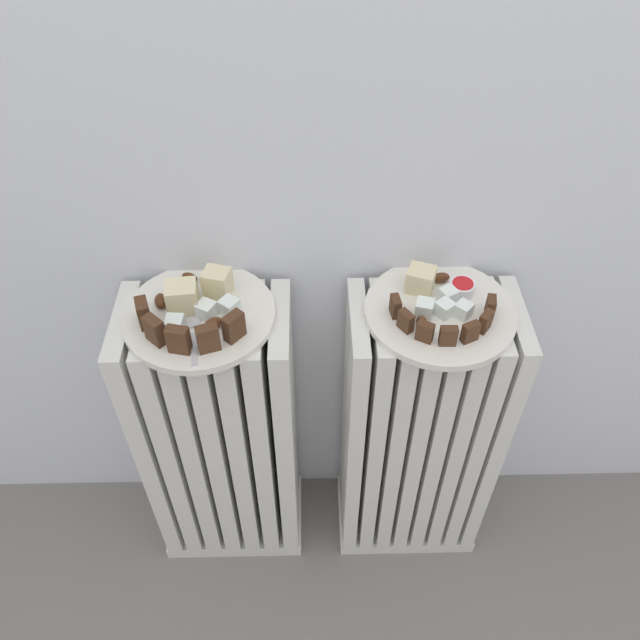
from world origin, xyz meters
TOP-DOWN VIEW (x-y plane):
  - radiator_left at (-0.18, 0.28)m, footprint 0.28×0.17m
  - radiator_right at (0.18, 0.28)m, footprint 0.28×0.17m
  - plate_left at (-0.18, 0.28)m, footprint 0.23×0.23m
  - plate_right at (0.18, 0.28)m, footprint 0.23×0.23m
  - dark_cake_slice_left_0 at (-0.26, 0.26)m, footprint 0.03×0.03m
  - dark_cake_slice_left_1 at (-0.24, 0.22)m, footprint 0.03×0.03m
  - dark_cake_slice_left_2 at (-0.20, 0.20)m, footprint 0.03×0.02m
  - dark_cake_slice_left_3 at (-0.16, 0.21)m, footprint 0.03×0.03m
  - dark_cake_slice_left_4 at (-0.12, 0.23)m, footprint 0.03×0.03m
  - marble_cake_slice_left_0 at (-0.20, 0.29)m, footprint 0.05×0.04m
  - marble_cake_slice_left_1 at (-0.16, 0.32)m, footprint 0.05×0.04m
  - turkish_delight_left_0 at (-0.21, 0.24)m, footprint 0.03×0.03m
  - turkish_delight_left_1 at (-0.17, 0.27)m, footprint 0.03×0.03m
  - turkish_delight_left_2 at (-0.14, 0.28)m, footprint 0.03×0.03m
  - turkish_delight_left_3 at (-0.20, 0.32)m, footprint 0.03×0.03m
  - medjool_date_left_0 at (-0.20, 0.35)m, footprint 0.03×0.03m
  - medjool_date_left_1 at (-0.24, 0.30)m, footprint 0.02×0.03m
  - medjool_date_left_2 at (-0.16, 0.25)m, footprint 0.03×0.03m
  - dark_cake_slice_right_0 at (0.11, 0.27)m, footprint 0.02×0.03m
  - dark_cake_slice_right_1 at (0.12, 0.24)m, footprint 0.02×0.03m
  - dark_cake_slice_right_2 at (0.15, 0.22)m, footprint 0.03×0.02m
  - dark_cake_slice_right_3 at (0.18, 0.21)m, footprint 0.02×0.01m
  - dark_cake_slice_right_4 at (0.21, 0.22)m, footprint 0.03×0.02m
  - dark_cake_slice_right_5 at (0.24, 0.24)m, footprint 0.02×0.03m
  - dark_cake_slice_right_6 at (0.25, 0.27)m, footprint 0.02×0.03m
  - marble_cake_slice_right_0 at (0.16, 0.33)m, footprint 0.05×0.05m
  - turkish_delight_right_0 at (0.15, 0.27)m, footprint 0.03×0.03m
  - turkish_delight_right_1 at (0.18, 0.27)m, footprint 0.03×0.03m
  - turkish_delight_right_2 at (0.21, 0.27)m, footprint 0.03×0.03m
  - turkish_delight_right_3 at (0.19, 0.30)m, footprint 0.03×0.03m
  - medjool_date_right_0 at (0.19, 0.34)m, footprint 0.03×0.02m
  - medjool_date_right_1 at (0.15, 0.24)m, footprint 0.02×0.03m
  - jam_bowl_right at (0.22, 0.31)m, footprint 0.04×0.04m
  - fork at (-0.18, 0.23)m, footprint 0.03×0.10m

SIDE VIEW (x-z plane):
  - radiator_left at x=-0.18m, z-range 0.00..0.62m
  - radiator_right at x=0.18m, z-range 0.00..0.62m
  - plate_left at x=-0.18m, z-range 0.63..0.64m
  - plate_right at x=0.18m, z-range 0.63..0.64m
  - fork at x=-0.18m, z-range 0.64..0.64m
  - medjool_date_left_0 at x=-0.20m, z-range 0.64..0.66m
  - medjool_date_left_1 at x=-0.24m, z-range 0.64..0.66m
  - medjool_date_right_0 at x=0.19m, z-range 0.64..0.66m
  - medjool_date_right_1 at x=0.15m, z-range 0.64..0.66m
  - medjool_date_left_2 at x=-0.16m, z-range 0.64..0.66m
  - turkish_delight_left_3 at x=-0.20m, z-range 0.64..0.66m
  - jam_bowl_right at x=0.22m, z-range 0.64..0.66m
  - turkish_delight_right_2 at x=0.21m, z-range 0.64..0.66m
  - turkish_delight_right_3 at x=0.19m, z-range 0.64..0.66m
  - turkish_delight_right_1 at x=0.18m, z-range 0.64..0.66m
  - turkish_delight_left_2 at x=-0.14m, z-range 0.64..0.66m
  - turkish_delight_left_1 at x=-0.17m, z-range 0.64..0.66m
  - turkish_delight_right_0 at x=0.15m, z-range 0.64..0.67m
  - turkish_delight_left_0 at x=-0.21m, z-range 0.64..0.67m
  - dark_cake_slice_right_0 at x=0.11m, z-range 0.64..0.67m
  - dark_cake_slice_right_1 at x=0.12m, z-range 0.64..0.67m
  - dark_cake_slice_right_2 at x=0.15m, z-range 0.64..0.67m
  - dark_cake_slice_right_3 at x=0.18m, z-range 0.64..0.67m
  - dark_cake_slice_right_4 at x=0.21m, z-range 0.64..0.67m
  - dark_cake_slice_right_5 at x=0.24m, z-range 0.64..0.67m
  - dark_cake_slice_right_6 at x=0.25m, z-range 0.64..0.67m
  - marble_cake_slice_right_0 at x=0.16m, z-range 0.64..0.68m
  - dark_cake_slice_left_0 at x=-0.26m, z-range 0.64..0.68m
  - dark_cake_slice_left_1 at x=-0.24m, z-range 0.64..0.68m
  - dark_cake_slice_left_2 at x=-0.20m, z-range 0.64..0.68m
  - dark_cake_slice_left_3 at x=-0.16m, z-range 0.64..0.68m
  - dark_cake_slice_left_4 at x=-0.12m, z-range 0.64..0.68m
  - marble_cake_slice_left_1 at x=-0.16m, z-range 0.64..0.68m
  - marble_cake_slice_left_0 at x=-0.20m, z-range 0.64..0.69m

